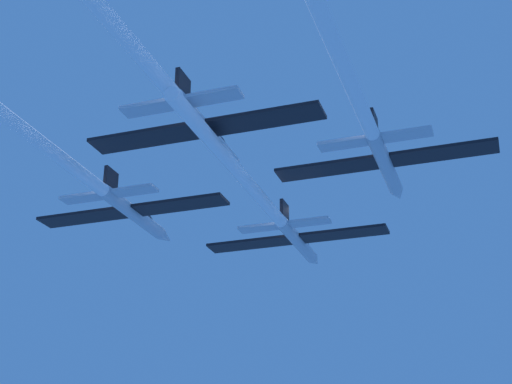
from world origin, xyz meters
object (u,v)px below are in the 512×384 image
at_px(jet_right_wing, 361,107).
at_px(jet_slot, 151,67).
at_px(jet_lead, 273,212).
at_px(jet_left_wing, 79,172).

height_order(jet_right_wing, jet_slot, jet_right_wing).
distance_m(jet_lead, jet_right_wing, 20.21).
xyz_separation_m(jet_right_wing, jet_slot, (-13.36, -11.92, -0.58)).
relative_size(jet_right_wing, jet_slot, 1.03).
bearing_deg(jet_left_wing, jet_right_wing, -0.80).
xyz_separation_m(jet_lead, jet_right_wing, (12.59, -15.70, 1.84)).
relative_size(jet_lead, jet_left_wing, 0.92).
xyz_separation_m(jet_lead, jet_slot, (-0.77, -27.62, 1.26)).
xyz_separation_m(jet_left_wing, jet_right_wing, (26.60, -0.37, 1.78)).
relative_size(jet_lead, jet_slot, 0.92).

